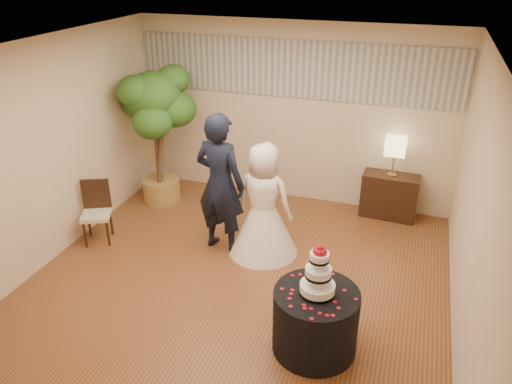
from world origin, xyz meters
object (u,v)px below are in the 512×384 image
(bride, at_px, (263,200))
(cake_table, at_px, (315,321))
(console, at_px, (389,196))
(side_chair, at_px, (96,213))
(ficus_tree, at_px, (157,136))
(groom, at_px, (220,184))
(table_lamp, at_px, (394,157))
(wedding_cake, at_px, (319,270))

(bride, relative_size, cake_table, 1.81)
(console, height_order, side_chair, side_chair)
(ficus_tree, bearing_deg, cake_table, -39.06)
(groom, relative_size, console, 2.34)
(console, height_order, table_lamp, table_lamp)
(bride, xyz_separation_m, table_lamp, (1.51, 1.55, 0.20))
(wedding_cake, distance_m, table_lamp, 3.16)
(bride, bearing_deg, side_chair, 17.27)
(console, bearing_deg, table_lamp, 0.00)
(wedding_cake, relative_size, side_chair, 0.63)
(groom, bearing_deg, table_lamp, -131.78)
(table_lamp, xyz_separation_m, side_chair, (-3.77, -2.03, -0.54))
(wedding_cake, height_order, console, wedding_cake)
(wedding_cake, relative_size, console, 0.67)
(groom, bearing_deg, side_chair, 23.28)
(console, distance_m, side_chair, 4.28)
(wedding_cake, xyz_separation_m, table_lamp, (0.45, 3.13, 0.01))
(groom, height_order, ficus_tree, ficus_tree)
(wedding_cake, distance_m, side_chair, 3.54)
(ficus_tree, bearing_deg, bride, -24.47)
(side_chair, bearing_deg, wedding_cake, -43.25)
(groom, distance_m, console, 2.71)
(bride, distance_m, cake_table, 1.94)
(wedding_cake, bearing_deg, ficus_tree, 140.94)
(console, bearing_deg, wedding_cake, -95.53)
(side_chair, bearing_deg, bride, -13.01)
(wedding_cake, bearing_deg, cake_table, 0.00)
(groom, xyz_separation_m, bride, (0.57, 0.08, -0.19))
(ficus_tree, xyz_separation_m, side_chair, (-0.24, -1.40, -0.68))
(ficus_tree, bearing_deg, groom, -34.48)
(cake_table, bearing_deg, bride, 123.77)
(side_chair, bearing_deg, groom, -11.73)
(bride, relative_size, table_lamp, 2.67)
(bride, relative_size, wedding_cake, 2.84)
(console, xyz_separation_m, table_lamp, (0.00, 0.00, 0.63))
(side_chair, bearing_deg, console, 3.32)
(ficus_tree, relative_size, side_chair, 2.55)
(bride, xyz_separation_m, wedding_cake, (1.05, -1.58, 0.19))
(table_lamp, bearing_deg, wedding_cake, -98.24)
(cake_table, distance_m, table_lamp, 3.22)
(cake_table, bearing_deg, wedding_cake, 0.00)
(bride, height_order, wedding_cake, bride)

